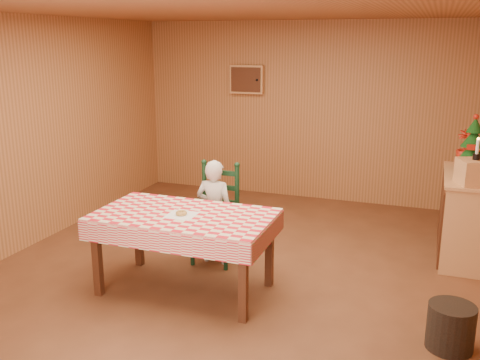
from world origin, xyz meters
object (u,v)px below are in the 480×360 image
(seated_child, at_px, (215,212))
(christmas_tree, at_px, (473,145))
(dining_table, at_px, (184,222))
(crate, at_px, (475,172))
(storage_bin, at_px, (451,327))
(ladder_chair, at_px, (217,215))
(shelf_unit, at_px, (466,216))

(seated_child, relative_size, christmas_tree, 1.81)
(dining_table, bearing_deg, seated_child, 90.00)
(crate, bearing_deg, dining_table, -150.87)
(dining_table, xyz_separation_m, christmas_tree, (2.52, 2.05, 0.52))
(storage_bin, bearing_deg, crate, 84.27)
(ladder_chair, bearing_deg, storage_bin, -22.62)
(christmas_tree, bearing_deg, crate, -90.00)
(dining_table, distance_m, storage_bin, 2.42)
(ladder_chair, bearing_deg, christmas_tree, 26.70)
(ladder_chair, relative_size, crate, 3.60)
(dining_table, height_order, shelf_unit, shelf_unit)
(dining_table, height_order, crate, crate)
(shelf_unit, xyz_separation_m, storage_bin, (-0.15, -2.00, -0.29))
(dining_table, height_order, storage_bin, dining_table)
(christmas_tree, height_order, storage_bin, christmas_tree)
(shelf_unit, bearing_deg, dining_table, -144.31)
(ladder_chair, height_order, crate, crate)
(dining_table, bearing_deg, storage_bin, -4.76)
(christmas_tree, bearing_deg, storage_bin, -94.08)
(dining_table, bearing_deg, ladder_chair, 90.00)
(shelf_unit, bearing_deg, ladder_chair, -157.94)
(dining_table, height_order, christmas_tree, christmas_tree)
(ladder_chair, relative_size, shelf_unit, 0.87)
(ladder_chair, bearing_deg, crate, 13.77)
(dining_table, bearing_deg, shelf_unit, 35.69)
(crate, bearing_deg, christmas_tree, 90.00)
(shelf_unit, height_order, storage_bin, shelf_unit)
(ladder_chair, xyz_separation_m, crate, (2.52, 0.62, 0.55))
(crate, distance_m, christmas_tree, 0.67)
(ladder_chair, distance_m, shelf_unit, 2.71)
(shelf_unit, distance_m, crate, 0.71)
(ladder_chair, height_order, shelf_unit, ladder_chair)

